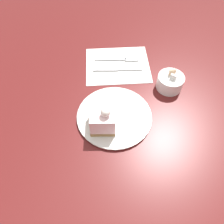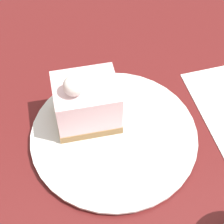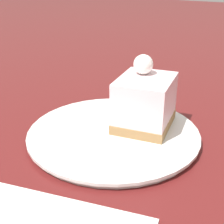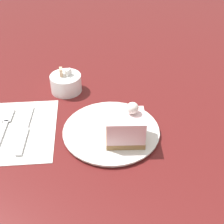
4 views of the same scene
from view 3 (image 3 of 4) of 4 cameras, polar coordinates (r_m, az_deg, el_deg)
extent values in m
plane|color=#5B1919|center=(0.43, -2.20, -3.90)|extent=(4.00, 4.00, 0.00)
cylinder|color=silver|center=(0.42, 0.61, -3.78)|extent=(0.22, 0.22, 0.01)
cylinder|color=silver|center=(0.42, 0.61, -3.42)|extent=(0.23, 0.23, 0.00)
cube|color=#9E7547|center=(0.43, 5.88, -1.66)|extent=(0.10, 0.08, 0.01)
cube|color=silver|center=(0.42, 6.08, 2.56)|extent=(0.10, 0.08, 0.06)
sphere|color=white|center=(0.42, 5.74, 8.66)|extent=(0.03, 0.03, 0.03)
camera|label=1|loc=(0.81, 16.49, 49.77)|focal=35.00mm
camera|label=2|loc=(0.62, -31.46, 43.32)|focal=60.00mm
camera|label=4|loc=(0.61, 87.80, 31.96)|focal=50.00mm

